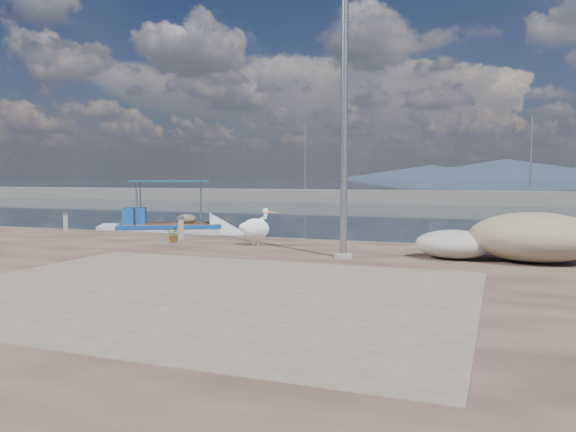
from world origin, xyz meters
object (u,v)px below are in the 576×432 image
at_px(pelican, 256,228).
at_px(bollard_near, 181,227).
at_px(boat_left, 169,232).
at_px(lamp_post, 345,118).

distance_m(pelican, bollard_near, 2.98).
bearing_deg(pelican, boat_left, 126.28).
distance_m(boat_left, pelican, 7.95).
height_order(pelican, lamp_post, lamp_post).
bearing_deg(lamp_post, boat_left, 144.56).
height_order(lamp_post, bollard_near, lamp_post).
bearing_deg(bollard_near, boat_left, 126.77).
xyz_separation_m(pelican, lamp_post, (2.89, -1.35, 2.80)).
bearing_deg(lamp_post, bollard_near, 160.01).
xyz_separation_m(boat_left, pelican, (6.09, -5.04, 0.79)).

